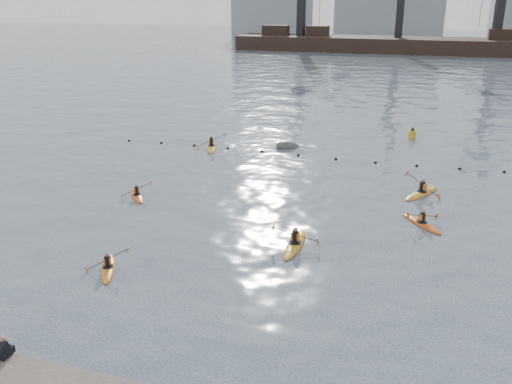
% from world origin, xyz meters
% --- Properties ---
extents(ground, '(400.00, 400.00, 0.00)m').
position_xyz_m(ground, '(0.00, 0.00, 0.00)').
color(ground, '#323F4A').
rests_on(ground, ground).
extents(float_line, '(33.24, 0.73, 0.24)m').
position_xyz_m(float_line, '(-0.50, 22.53, 0.03)').
color(float_line, black).
rests_on(float_line, ground).
extents(barge_pier, '(72.00, 19.30, 29.50)m').
position_xyz_m(barge_pier, '(-0.22, 110.00, 1.89)').
color(barge_pier, black).
rests_on(barge_pier, ground).
extents(skyline, '(141.00, 28.00, 22.00)m').
position_xyz_m(skyline, '(2.23, 150.27, 9.25)').
color(skyline, gray).
rests_on(skyline, ground).
extents(kayaker_0, '(1.92, 2.89, 1.17)m').
position_xyz_m(kayaker_0, '(-6.06, 1.49, 0.09)').
color(kayaker_0, orange).
rests_on(kayaker_0, ground).
extents(kayaker_1, '(2.44, 3.60, 1.15)m').
position_xyz_m(kayaker_1, '(1.57, 6.49, 0.11)').
color(kayaker_1, orange).
rests_on(kayaker_1, ground).
extents(kayaker_2, '(2.27, 2.61, 1.06)m').
position_xyz_m(kayaker_2, '(-9.55, 10.44, 0.09)').
color(kayaker_2, '#E04B15').
rests_on(kayaker_2, ground).
extents(kayaker_3, '(2.42, 3.58, 1.44)m').
position_xyz_m(kayaker_3, '(7.49, 16.23, 0.11)').
color(kayaker_3, orange).
rests_on(kayaker_3, ground).
extents(kayaker_4, '(2.51, 2.80, 1.03)m').
position_xyz_m(kayaker_4, '(7.60, 11.18, 0.10)').
color(kayaker_4, '#C84E12').
rests_on(kayaker_4, ground).
extents(kayaker_5, '(2.45, 3.69, 1.44)m').
position_xyz_m(kayaker_5, '(-9.38, 22.58, 0.11)').
color(kayaker_5, gold).
rests_on(kayaker_5, ground).
extents(mooring_buoy, '(2.60, 2.42, 1.49)m').
position_xyz_m(mooring_buoy, '(-3.39, 24.64, 0.00)').
color(mooring_buoy, '#3A3D3F').
rests_on(mooring_buoy, ground).
extents(nav_buoy, '(0.64, 0.64, 1.17)m').
position_xyz_m(nav_buoy, '(6.33, 30.85, 0.36)').
color(nav_buoy, gold).
rests_on(nav_buoy, ground).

